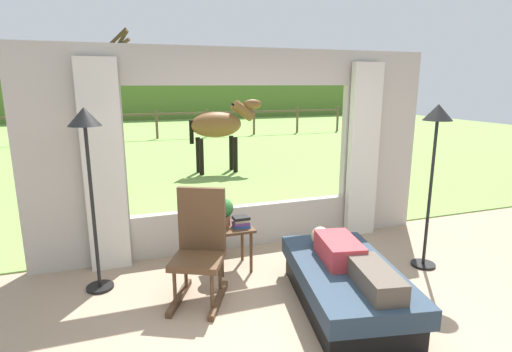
{
  "coord_description": "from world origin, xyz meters",
  "views": [
    {
      "loc": [
        -1.54,
        -2.61,
        2.12
      ],
      "look_at": [
        0.0,
        1.8,
        1.05
      ],
      "focal_mm": 28.34,
      "sensor_mm": 36.0,
      "label": 1
    }
  ],
  "objects_px": {
    "floor_lamp_right": "(436,137)",
    "horse": "(220,125)",
    "pasture_tree": "(104,106)",
    "book_stack": "(241,222)",
    "floor_lamp_left": "(87,145)",
    "recliner_sofa": "(345,285)",
    "potted_plant": "(224,210)",
    "rocking_chair": "(200,246)",
    "reclining_person": "(350,258)",
    "side_table": "(232,234)"
  },
  "relations": [
    {
      "from": "potted_plant",
      "to": "horse",
      "type": "relative_size",
      "value": 0.18
    },
    {
      "from": "side_table",
      "to": "horse",
      "type": "xyz_separation_m",
      "value": [
        1.17,
        5.14,
        0.73
      ]
    },
    {
      "from": "potted_plant",
      "to": "book_stack",
      "type": "height_order",
      "value": "potted_plant"
    },
    {
      "from": "pasture_tree",
      "to": "book_stack",
      "type": "bearing_deg",
      "value": -77.78
    },
    {
      "from": "reclining_person",
      "to": "horse",
      "type": "bearing_deg",
      "value": 97.68
    },
    {
      "from": "potted_plant",
      "to": "floor_lamp_left",
      "type": "xyz_separation_m",
      "value": [
        -1.38,
        -0.06,
        0.83
      ]
    },
    {
      "from": "rocking_chair",
      "to": "floor_lamp_right",
      "type": "relative_size",
      "value": 0.59
    },
    {
      "from": "book_stack",
      "to": "floor_lamp_right",
      "type": "relative_size",
      "value": 0.11
    },
    {
      "from": "recliner_sofa",
      "to": "book_stack",
      "type": "height_order",
      "value": "book_stack"
    },
    {
      "from": "floor_lamp_right",
      "to": "horse",
      "type": "distance_m",
      "value": 5.92
    },
    {
      "from": "recliner_sofa",
      "to": "rocking_chair",
      "type": "height_order",
      "value": "rocking_chair"
    },
    {
      "from": "floor_lamp_right",
      "to": "pasture_tree",
      "type": "xyz_separation_m",
      "value": [
        -3.57,
        7.55,
        0.03
      ]
    },
    {
      "from": "rocking_chair",
      "to": "floor_lamp_right",
      "type": "distance_m",
      "value": 2.83
    },
    {
      "from": "floor_lamp_left",
      "to": "side_table",
      "type": "bearing_deg",
      "value": -0.06
    },
    {
      "from": "book_stack",
      "to": "floor_lamp_left",
      "type": "height_order",
      "value": "floor_lamp_left"
    },
    {
      "from": "side_table",
      "to": "floor_lamp_right",
      "type": "bearing_deg",
      "value": -17.58
    },
    {
      "from": "potted_plant",
      "to": "floor_lamp_left",
      "type": "distance_m",
      "value": 1.62
    },
    {
      "from": "reclining_person",
      "to": "horse",
      "type": "distance_m",
      "value": 6.39
    },
    {
      "from": "floor_lamp_left",
      "to": "pasture_tree",
      "type": "bearing_deg",
      "value": 89.55
    },
    {
      "from": "side_table",
      "to": "potted_plant",
      "type": "bearing_deg",
      "value": 143.13
    },
    {
      "from": "floor_lamp_right",
      "to": "horse",
      "type": "bearing_deg",
      "value": 99.71
    },
    {
      "from": "potted_plant",
      "to": "floor_lamp_left",
      "type": "height_order",
      "value": "floor_lamp_left"
    },
    {
      "from": "reclining_person",
      "to": "floor_lamp_left",
      "type": "height_order",
      "value": "floor_lamp_left"
    },
    {
      "from": "side_table",
      "to": "horse",
      "type": "bearing_deg",
      "value": 77.22
    },
    {
      "from": "rocking_chair",
      "to": "floor_lamp_left",
      "type": "height_order",
      "value": "floor_lamp_left"
    },
    {
      "from": "rocking_chair",
      "to": "side_table",
      "type": "xyz_separation_m",
      "value": [
        0.48,
        0.51,
        -0.12
      ]
    },
    {
      "from": "rocking_chair",
      "to": "pasture_tree",
      "type": "relative_size",
      "value": 0.32
    },
    {
      "from": "recliner_sofa",
      "to": "horse",
      "type": "bearing_deg",
      "value": 97.65
    },
    {
      "from": "recliner_sofa",
      "to": "floor_lamp_left",
      "type": "relative_size",
      "value": 0.97
    },
    {
      "from": "potted_plant",
      "to": "floor_lamp_right",
      "type": "distance_m",
      "value": 2.51
    },
    {
      "from": "floor_lamp_right",
      "to": "horse",
      "type": "height_order",
      "value": "floor_lamp_right"
    },
    {
      "from": "rocking_chair",
      "to": "horse",
      "type": "distance_m",
      "value": 5.92
    },
    {
      "from": "horse",
      "to": "side_table",
      "type": "bearing_deg",
      "value": -14.98
    },
    {
      "from": "side_table",
      "to": "floor_lamp_left",
      "type": "height_order",
      "value": "floor_lamp_left"
    },
    {
      "from": "reclining_person",
      "to": "floor_lamp_right",
      "type": "xyz_separation_m",
      "value": [
        1.36,
        0.52,
        1.02
      ]
    },
    {
      "from": "book_stack",
      "to": "floor_lamp_left",
      "type": "xyz_separation_m",
      "value": [
        -1.55,
        0.06,
        0.95
      ]
    },
    {
      "from": "rocking_chair",
      "to": "floor_lamp_left",
      "type": "bearing_deg",
      "value": 178.59
    },
    {
      "from": "floor_lamp_left",
      "to": "reclining_person",
      "type": "bearing_deg",
      "value": -28.07
    },
    {
      "from": "recliner_sofa",
      "to": "floor_lamp_right",
      "type": "distance_m",
      "value": 1.95
    },
    {
      "from": "floor_lamp_right",
      "to": "pasture_tree",
      "type": "height_order",
      "value": "pasture_tree"
    },
    {
      "from": "reclining_person",
      "to": "floor_lamp_left",
      "type": "xyz_separation_m",
      "value": [
        -2.27,
        1.21,
        1.01
      ]
    },
    {
      "from": "horse",
      "to": "reclining_person",
      "type": "bearing_deg",
      "value": -5.49
    },
    {
      "from": "potted_plant",
      "to": "book_stack",
      "type": "bearing_deg",
      "value": -34.53
    },
    {
      "from": "rocking_chair",
      "to": "side_table",
      "type": "height_order",
      "value": "rocking_chair"
    },
    {
      "from": "pasture_tree",
      "to": "horse",
      "type": "bearing_deg",
      "value": -33.86
    },
    {
      "from": "reclining_person",
      "to": "potted_plant",
      "type": "bearing_deg",
      "value": 135.79
    },
    {
      "from": "rocking_chair",
      "to": "pasture_tree",
      "type": "xyz_separation_m",
      "value": [
        -0.93,
        7.38,
        1.02
      ]
    },
    {
      "from": "recliner_sofa",
      "to": "horse",
      "type": "relative_size",
      "value": 1.01
    },
    {
      "from": "recliner_sofa",
      "to": "reclining_person",
      "type": "bearing_deg",
      "value": -79.03
    },
    {
      "from": "reclining_person",
      "to": "side_table",
      "type": "distance_m",
      "value": 1.45
    }
  ]
}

